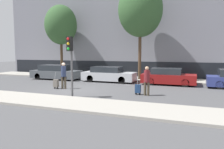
% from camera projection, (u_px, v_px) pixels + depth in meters
% --- Properties ---
extents(ground_plane, '(80.00, 80.00, 0.00)m').
position_uv_depth(ground_plane, '(73.00, 90.00, 15.00)').
color(ground_plane, '#4C4C4F').
extents(sidewalk_near, '(28.00, 2.50, 0.12)m').
position_uv_depth(sidewalk_near, '(36.00, 100.00, 11.51)').
color(sidewalk_near, '#A39E93').
rests_on(sidewalk_near, ground_plane).
extents(sidewalk_far, '(28.00, 3.00, 0.12)m').
position_uv_depth(sidewalk_far, '(110.00, 78.00, 21.51)').
color(sidewalk_far, '#A39E93').
rests_on(sidewalk_far, ground_plane).
extents(building_facade, '(28.00, 2.25, 9.77)m').
position_uv_depth(building_facade, '(120.00, 31.00, 24.09)').
color(building_facade, slate).
rests_on(building_facade, ground_plane).
extents(parked_car_0, '(4.67, 1.88, 1.36)m').
position_uv_depth(parked_car_0, '(56.00, 72.00, 20.72)').
color(parked_car_0, '#4C5156').
rests_on(parked_car_0, ground_plane).
extents(parked_car_1, '(4.60, 1.76, 1.31)m').
position_uv_depth(parked_car_1, '(109.00, 75.00, 18.95)').
color(parked_car_1, '#B7BABF').
rests_on(parked_car_1, ground_plane).
extents(parked_car_2, '(4.15, 1.76, 1.30)m').
position_uv_depth(parked_car_2, '(168.00, 77.00, 17.22)').
color(parked_car_2, maroon).
rests_on(parked_car_2, ground_plane).
extents(pedestrian_left, '(0.34, 0.34, 1.84)m').
position_uv_depth(pedestrian_left, '(64.00, 74.00, 15.24)').
color(pedestrian_left, '#4C4233').
rests_on(pedestrian_left, ground_plane).
extents(trolley_left, '(0.34, 0.29, 1.20)m').
position_uv_depth(trolley_left, '(56.00, 83.00, 15.30)').
color(trolley_left, slate).
rests_on(trolley_left, ground_plane).
extents(pedestrian_right, '(0.35, 0.34, 1.73)m').
position_uv_depth(pedestrian_right, '(147.00, 79.00, 12.83)').
color(pedestrian_right, '#4C4233').
rests_on(pedestrian_right, ground_plane).
extents(trolley_right, '(0.34, 0.29, 1.15)m').
position_uv_depth(trolley_right, '(138.00, 89.00, 13.15)').
color(trolley_right, navy).
rests_on(trolley_right, ground_plane).
extents(traffic_light, '(0.28, 0.47, 3.41)m').
position_uv_depth(traffic_light, '(70.00, 54.00, 12.09)').
color(traffic_light, '#515154').
rests_on(traffic_light, ground_plane).
extents(bare_tree_near_crossing, '(3.40, 3.40, 7.42)m').
position_uv_depth(bare_tree_near_crossing, '(61.00, 25.00, 23.15)').
color(bare_tree_near_crossing, '#4C3826').
rests_on(bare_tree_near_crossing, sidewalk_far).
extents(bare_tree_down_street, '(3.95, 3.95, 8.62)m').
position_uv_depth(bare_tree_down_street, '(140.00, 10.00, 19.38)').
color(bare_tree_down_street, '#4C3826').
rests_on(bare_tree_down_street, sidewalk_far).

